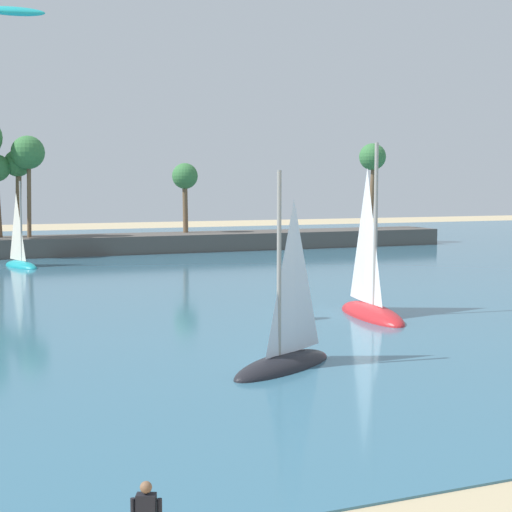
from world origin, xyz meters
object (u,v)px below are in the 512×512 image
(sailboat_mid_bay, at_px, (371,300))
(kite_aloft_high_over_bay, at_px, (14,11))
(sailboat_toward_headland, at_px, (20,258))
(sailboat_far_left, at_px, (285,349))

(sailboat_mid_bay, height_order, kite_aloft_high_over_bay, kite_aloft_high_over_bay)
(kite_aloft_high_over_bay, bearing_deg, sailboat_toward_headland, 89.84)
(sailboat_toward_headland, distance_m, sailboat_far_left, 39.65)
(sailboat_far_left, relative_size, kite_aloft_high_over_bay, 2.91)
(sailboat_toward_headland, relative_size, kite_aloft_high_over_bay, 2.83)
(sailboat_far_left, bearing_deg, kite_aloft_high_over_bay, 129.51)
(sailboat_mid_bay, xyz_separation_m, sailboat_toward_headland, (-14.64, 30.83, -0.17))
(sailboat_far_left, distance_m, kite_aloft_high_over_bay, 18.80)
(sailboat_mid_bay, distance_m, sailboat_far_left, 11.88)
(sailboat_toward_headland, height_order, kite_aloft_high_over_bay, kite_aloft_high_over_bay)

